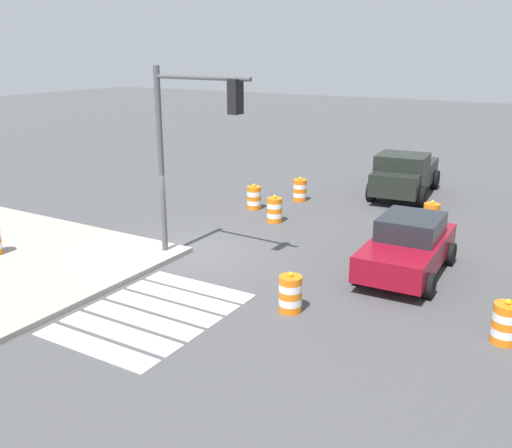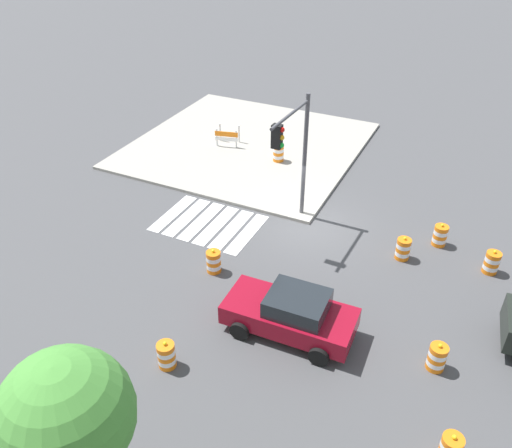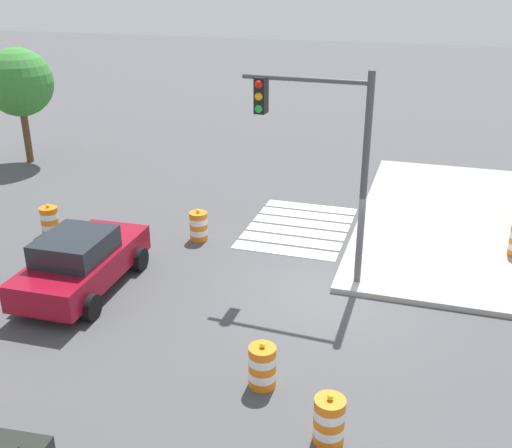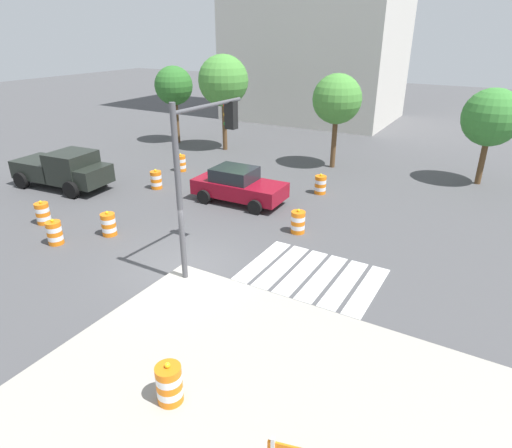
% 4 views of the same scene
% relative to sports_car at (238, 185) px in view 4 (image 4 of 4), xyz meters
% --- Properties ---
extents(ground_plane, '(120.00, 120.00, 0.00)m').
position_rel_sports_car_xyz_m(ground_plane, '(1.71, -6.25, -0.81)').
color(ground_plane, '#474749').
extents(crosswalk_stripes, '(4.35, 3.20, 0.02)m').
position_rel_sports_car_xyz_m(crosswalk_stripes, '(5.71, -4.45, -0.80)').
color(crosswalk_stripes, silver).
rests_on(crosswalk_stripes, ground).
extents(sports_car, '(4.36, 2.25, 1.63)m').
position_rel_sports_car_xyz_m(sports_car, '(0.00, 0.00, 0.00)').
color(sports_car, maroon).
rests_on(sports_car, ground).
extents(pickup_truck, '(5.31, 2.73, 1.92)m').
position_rel_sports_car_xyz_m(pickup_truck, '(-8.63, -2.74, 0.16)').
color(pickup_truck, black).
rests_on(pickup_truck, ground).
extents(traffic_barrel_near_corner, '(0.56, 0.56, 1.02)m').
position_rel_sports_car_xyz_m(traffic_barrel_near_corner, '(-3.62, -7.21, -0.36)').
color(traffic_barrel_near_corner, orange).
rests_on(traffic_barrel_near_corner, ground).
extents(traffic_barrel_crosswalk_end, '(0.56, 0.56, 1.02)m').
position_rel_sports_car_xyz_m(traffic_barrel_crosswalk_end, '(-5.69, -6.23, -0.36)').
color(traffic_barrel_crosswalk_end, orange).
rests_on(traffic_barrel_crosswalk_end, ground).
extents(traffic_barrel_median_near, '(0.56, 0.56, 1.02)m').
position_rel_sports_car_xyz_m(traffic_barrel_median_near, '(-4.61, -0.51, -0.36)').
color(traffic_barrel_median_near, orange).
rests_on(traffic_barrel_median_near, ground).
extents(traffic_barrel_median_far, '(0.56, 0.56, 1.02)m').
position_rel_sports_car_xyz_m(traffic_barrel_median_far, '(-5.45, 2.47, -0.36)').
color(traffic_barrel_median_far, orange).
rests_on(traffic_barrel_median_far, ground).
extents(traffic_barrel_far_curb, '(0.56, 0.56, 1.02)m').
position_rel_sports_car_xyz_m(traffic_barrel_far_curb, '(3.87, -1.68, -0.36)').
color(traffic_barrel_far_curb, orange).
rests_on(traffic_barrel_far_curb, ground).
extents(traffic_barrel_lane_center, '(0.56, 0.56, 1.02)m').
position_rel_sports_car_xyz_m(traffic_barrel_lane_center, '(-2.45, -5.63, -0.36)').
color(traffic_barrel_lane_center, orange).
rests_on(traffic_barrel_lane_center, ground).
extents(traffic_barrel_opposite_curb, '(0.56, 0.56, 1.02)m').
position_rel_sports_car_xyz_m(traffic_barrel_opposite_curb, '(2.88, 3.00, -0.36)').
color(traffic_barrel_opposite_curb, orange).
rests_on(traffic_barrel_opposite_curb, ground).
extents(traffic_barrel_on_sidewalk, '(0.56, 0.56, 1.02)m').
position_rel_sports_car_xyz_m(traffic_barrel_on_sidewalk, '(5.29, -11.06, -0.21)').
color(traffic_barrel_on_sidewalk, orange).
rests_on(traffic_barrel_on_sidewalk, sidewalk_corner).
extents(traffic_light_pole, '(0.48, 3.29, 5.50)m').
position_rel_sports_car_xyz_m(traffic_light_pole, '(2.35, -5.71, 3.10)').
color(traffic_light_pole, '#4C4C51').
rests_on(traffic_light_pole, sidewalk_corner).
extents(street_tree_streetside_near, '(3.19, 3.19, 6.05)m').
position_rel_sports_car_xyz_m(street_tree_streetside_near, '(-6.00, 7.79, 3.61)').
color(street_tree_streetside_near, brown).
rests_on(street_tree_streetside_near, ground).
extents(street_tree_streetside_mid, '(2.84, 2.84, 4.88)m').
position_rel_sports_car_xyz_m(street_tree_streetside_mid, '(9.46, 8.59, 2.62)').
color(street_tree_streetside_mid, brown).
rests_on(street_tree_streetside_mid, ground).
extents(street_tree_streetside_far, '(2.59, 2.59, 5.20)m').
position_rel_sports_car_xyz_m(street_tree_streetside_far, '(-10.09, 7.77, 3.04)').
color(street_tree_streetside_far, brown).
rests_on(street_tree_streetside_far, ground).
extents(street_tree_corner_lot, '(2.74, 2.74, 5.27)m').
position_rel_sports_car_xyz_m(street_tree_corner_lot, '(1.74, 7.58, 3.06)').
color(street_tree_corner_lot, brown).
rests_on(street_tree_corner_lot, ground).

